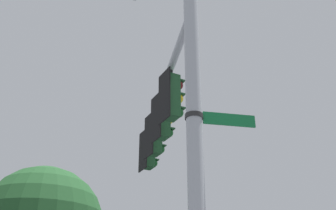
% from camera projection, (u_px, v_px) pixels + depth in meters
% --- Properties ---
extents(signal_pole, '(0.27, 0.27, 7.37)m').
position_uv_depth(signal_pole, '(196.00, 167.00, 6.73)').
color(signal_pole, '#ADB2B7').
rests_on(signal_pole, ground).
extents(mast_arm, '(6.06, 1.91, 0.16)m').
position_uv_depth(mast_arm, '(162.00, 91.00, 10.86)').
color(mast_arm, '#ADB2B7').
extents(traffic_light_nearest_pole, '(0.54, 0.49, 1.31)m').
position_uv_depth(traffic_light_nearest_pole, '(172.00, 97.00, 9.48)').
color(traffic_light_nearest_pole, black).
extents(traffic_light_mid_inner, '(0.54, 0.49, 1.31)m').
position_uv_depth(traffic_light_mid_inner, '(163.00, 118.00, 10.50)').
color(traffic_light_mid_inner, black).
extents(traffic_light_mid_outer, '(0.54, 0.49, 1.31)m').
position_uv_depth(traffic_light_mid_outer, '(155.00, 136.00, 11.51)').
color(traffic_light_mid_outer, black).
extents(traffic_light_arm_end, '(0.54, 0.49, 1.31)m').
position_uv_depth(traffic_light_arm_end, '(149.00, 151.00, 12.52)').
color(traffic_light_arm_end, black).
extents(street_name_sign, '(0.47, 1.20, 0.22)m').
position_uv_depth(street_name_sign, '(210.00, 118.00, 7.18)').
color(street_name_sign, '#147238').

